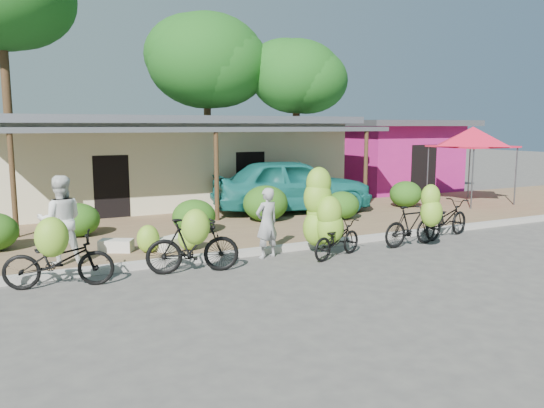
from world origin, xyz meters
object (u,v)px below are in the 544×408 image
at_px(bike_far_right, 446,219).
at_px(sack_near, 173,243).
at_px(red_canopy, 473,137).
at_px(bike_left, 193,243).
at_px(vendor, 267,223).
at_px(bystander, 61,220).
at_px(bike_right, 416,221).
at_px(sack_far, 116,246).
at_px(bike_far_left, 58,258).
at_px(teal_van, 292,185).
at_px(bike_center, 327,220).
at_px(tree_center_right, 202,59).
at_px(tree_near_right, 292,75).

bearing_deg(bike_far_right, sack_near, 63.69).
xyz_separation_m(red_canopy, bike_left, (-12.29, -4.21, -1.97)).
height_order(vendor, bystander, bystander).
bearing_deg(bike_right, sack_far, 67.58).
distance_m(bike_far_left, vendor, 4.52).
height_order(bike_far_right, bystander, bystander).
bearing_deg(bike_far_left, teal_van, -43.83).
height_order(red_canopy, bike_far_left, red_canopy).
xyz_separation_m(bike_center, bike_right, (2.44, -0.30, -0.17)).
distance_m(bystander, teal_van, 8.54).
height_order(sack_near, sack_far, sack_near).
bearing_deg(bike_far_right, bike_right, 94.67).
distance_m(tree_center_right, bike_left, 17.50).
relative_size(bike_far_left, bystander, 1.11).
bearing_deg(bike_left, vendor, -61.82).
bearing_deg(vendor, bike_center, 151.22).
distance_m(bike_left, vendor, 2.02).
bearing_deg(bike_right, bike_left, 85.03).
height_order(bike_center, sack_far, bike_center).
bearing_deg(red_canopy, bike_far_right, -142.43).
bearing_deg(teal_van, bike_right, -165.32).
relative_size(tree_center_right, tree_near_right, 1.17).
height_order(bike_center, teal_van, bike_center).
bearing_deg(red_canopy, bystander, -169.83).
bearing_deg(tree_near_right, bystander, -135.37).
bearing_deg(red_canopy, bike_left, -161.08).
bearing_deg(vendor, bike_right, 158.13).
height_order(vendor, teal_van, teal_van).
bearing_deg(bystander, red_canopy, -163.56).
relative_size(bike_center, vendor, 1.27).
distance_m(tree_near_right, bike_far_left, 18.81).
xyz_separation_m(tree_near_right, bike_left, (-9.74, -13.53, -4.89)).
bearing_deg(sack_far, tree_near_right, 46.12).
bearing_deg(sack_far, bystander, -152.55).
distance_m(tree_near_right, sack_far, 16.56).
bearing_deg(red_canopy, tree_center_right, 120.04).
distance_m(tree_near_right, sack_near, 16.03).
relative_size(tree_center_right, bike_center, 4.13).
height_order(bike_left, vendor, vendor).
bearing_deg(tree_near_right, bike_center, -115.72).
bearing_deg(tree_near_right, bike_far_left, -132.66).
height_order(tree_center_right, teal_van, tree_center_right).
xyz_separation_m(bike_center, sack_far, (-4.42, 2.10, -0.58)).
xyz_separation_m(tree_near_right, bike_far_right, (-2.47, -13.18, -5.02)).
height_order(red_canopy, bike_left, red_canopy).
relative_size(tree_near_right, bystander, 3.88).
bearing_deg(bike_far_left, red_canopy, -62.31).
relative_size(bike_far_right, sack_far, 2.73).
distance_m(bike_far_left, bike_center, 5.84).
xyz_separation_m(tree_near_right, bike_center, (-6.46, -13.42, -4.69)).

